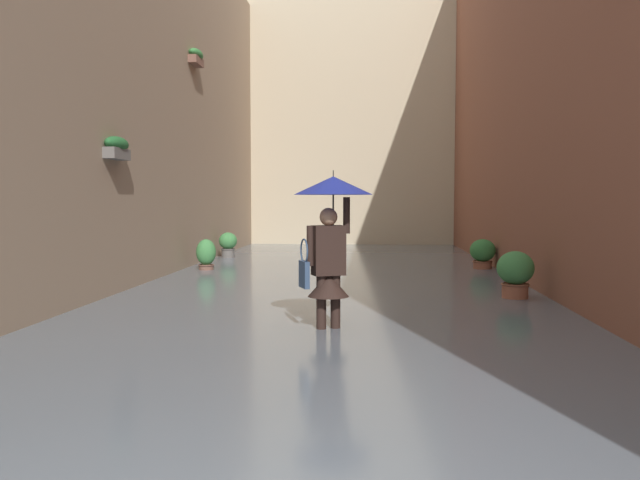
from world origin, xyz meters
The scene contains 10 objects.
ground_plane centered at (0.00, -10.26, 0.00)m, with size 60.00×60.00×0.00m, color gray.
flood_water centered at (0.00, -10.26, 0.07)m, with size 7.83×26.53×0.15m, color slate.
building_facade_left centered at (-4.42, -10.26, 4.81)m, with size 2.04×24.53×9.63m.
building_facade_right centered at (4.41, -10.26, 4.20)m, with size 2.04×24.53×8.40m.
building_facade_far centered at (0.00, -21.43, 5.39)m, with size 10.63×1.80×10.79m, color beige.
person_wading centered at (-0.21, -5.64, 1.40)m, with size 0.95×0.95×2.06m.
potted_plant_mid_left centered at (-2.98, -8.32, 0.51)m, with size 0.58×0.58×0.89m.
potted_plant_near_right centered at (2.97, -12.06, 0.46)m, with size 0.44×0.44×0.83m.
potted_plant_far_left centered at (-3.21, -12.77, 0.46)m, with size 0.58×0.58×0.82m.
potted_plant_mid_right centered at (3.15, -15.12, 0.48)m, with size 0.48×0.48×0.83m.
Camera 1 is at (-0.70, 2.21, 1.71)m, focal length 36.78 mm.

